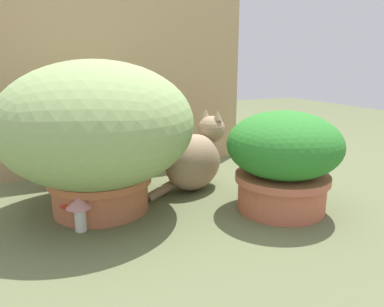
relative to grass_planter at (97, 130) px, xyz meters
The scene contains 7 objects.
ground_plane 0.33m from the grass_planter, 28.30° to the right, with size 6.00×6.00×0.00m, color #5D6541.
cardboard_backdrop 0.51m from the grass_planter, 69.22° to the left, with size 1.24×0.03×0.78m, color tan.
grass_planter is the anchor object (origin of this frame).
leafy_planter 0.62m from the grass_planter, 24.04° to the right, with size 0.38×0.38×0.34m.
cat 0.42m from the grass_planter, ahead, with size 0.39×0.26×0.32m.
mushroom_ornament_red 0.24m from the grass_planter, 136.95° to the right, with size 0.10×0.10×0.10m.
mushroom_ornament_pink 0.26m from the grass_planter, 122.09° to the right, with size 0.08×0.08×0.11m.
Camera 1 is at (-0.36, -1.13, 0.50)m, focal length 34.77 mm.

